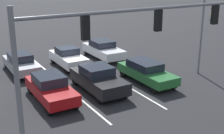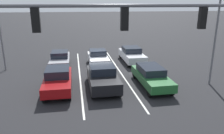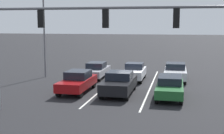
# 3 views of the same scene
# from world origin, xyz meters

# --- Properties ---
(ground_plane) EXTENTS (240.00, 240.00, 0.00)m
(ground_plane) POSITION_xyz_m (0.00, 0.00, 0.00)
(ground_plane) COLOR black
(lane_stripe_left_divider) EXTENTS (0.12, 15.33, 0.01)m
(lane_stripe_left_divider) POSITION_xyz_m (-1.75, 1.67, 0.01)
(lane_stripe_left_divider) COLOR silver
(lane_stripe_left_divider) RESTS_ON ground_plane
(lane_stripe_center_divider) EXTENTS (0.12, 15.33, 0.01)m
(lane_stripe_center_divider) POSITION_xyz_m (1.75, 1.67, 0.01)
(lane_stripe_center_divider) COLOR silver
(lane_stripe_center_divider) RESTS_ON ground_plane
(car_darkgreen_leftlane_front) EXTENTS (1.73, 4.77, 1.42)m
(car_darkgreen_leftlane_front) POSITION_xyz_m (-3.29, 5.26, 0.76)
(car_darkgreen_leftlane_front) COLOR #1E5928
(car_darkgreen_leftlane_front) RESTS_ON ground_plane
(car_black_midlane_front) EXTENTS (1.94, 4.61, 1.58)m
(car_black_midlane_front) POSITION_xyz_m (0.22, 5.03, 0.79)
(car_black_midlane_front) COLOR black
(car_black_midlane_front) RESTS_ON ground_plane
(car_maroon_rightlane_front) EXTENTS (1.79, 4.58, 1.53)m
(car_maroon_rightlane_front) POSITION_xyz_m (3.29, 4.96, 0.78)
(car_maroon_rightlane_front) COLOR maroon
(car_maroon_rightlane_front) RESTS_ON ground_plane
(car_gray_rightlane_second) EXTENTS (1.71, 4.46, 1.43)m
(car_gray_rightlane_second) POSITION_xyz_m (3.47, -1.02, 0.72)
(car_gray_rightlane_second) COLOR gray
(car_gray_rightlane_second) RESTS_ON ground_plane
(car_silver_leftlane_second) EXTENTS (1.85, 4.56, 1.50)m
(car_silver_leftlane_second) POSITION_xyz_m (-3.59, -1.33, 0.76)
(car_silver_leftlane_second) COLOR silver
(car_silver_leftlane_second) RESTS_ON ground_plane
(car_white_midlane_second) EXTENTS (1.71, 4.08, 1.51)m
(car_white_midlane_second) POSITION_xyz_m (-0.09, -0.58, 0.75)
(car_white_midlane_second) COLOR silver
(car_white_midlane_second) RESTS_ON ground_plane
(traffic_signal_gantry) EXTENTS (12.40, 0.37, 6.18)m
(traffic_signal_gantry) POSITION_xyz_m (2.06, 10.32, 4.66)
(traffic_signal_gantry) COLOR slate
(traffic_signal_gantry) RESTS_ON ground_plane
(street_lamp_right_shoulder) EXTENTS (2.05, 0.24, 9.35)m
(street_lamp_right_shoulder) POSITION_xyz_m (8.03, -0.54, 5.32)
(street_lamp_right_shoulder) COLOR slate
(street_lamp_right_shoulder) RESTS_ON ground_plane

